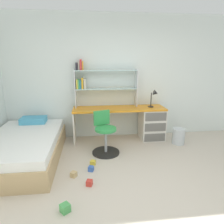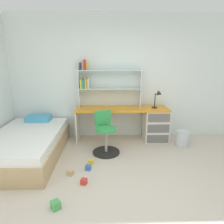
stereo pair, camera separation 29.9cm
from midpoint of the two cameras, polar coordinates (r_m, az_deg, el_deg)
ground_plane at (r=2.74m, az=5.55°, el=-24.55°), size 5.87×5.66×0.02m
room_shell at (r=3.38m, az=-19.17°, el=7.43°), size 5.87×5.66×2.69m
desk at (r=4.44m, az=6.96°, el=-2.65°), size 1.98×0.53×0.73m
bookshelf_hutch at (r=4.29m, az=-6.23°, el=8.89°), size 1.35×0.22×1.01m
desk_lamp at (r=4.32m, az=10.23°, el=4.60°), size 0.20×0.17×0.38m
swivel_chair at (r=3.78m, az=-4.30°, el=-7.22°), size 0.52×0.52×0.80m
bed_platform at (r=3.94m, az=-26.04°, el=-9.23°), size 1.22×2.00×0.57m
waste_bin at (r=4.41m, az=16.80°, el=-6.71°), size 0.26×0.26×0.33m
toy_block_green_0 at (r=2.66m, az=-16.84°, el=-25.06°), size 0.14×0.14×0.10m
toy_block_natural_1 at (r=3.24m, az=-13.73°, el=-17.11°), size 0.11×0.11×0.08m
toy_block_red_2 at (r=3.01m, az=-9.55°, el=-19.55°), size 0.10×0.10×0.08m
toy_block_blue_3 at (r=3.33m, az=-8.74°, el=-15.89°), size 0.10×0.10×0.08m
toy_block_yellow_4 at (r=3.49m, az=-8.08°, el=-14.34°), size 0.10×0.10×0.08m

